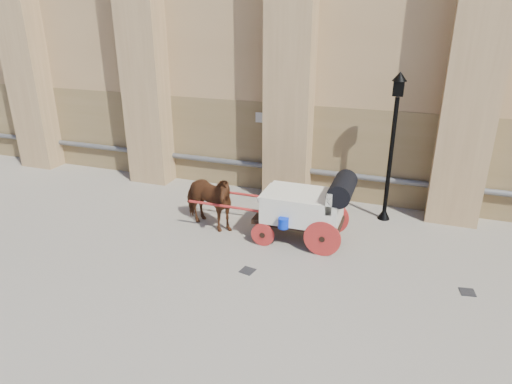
% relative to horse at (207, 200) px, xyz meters
% --- Properties ---
extents(ground, '(90.00, 90.00, 0.00)m').
position_rel_horse_xyz_m(ground, '(2.49, -0.73, -0.84)').
color(ground, slate).
rests_on(ground, ground).
extents(horse, '(2.17, 1.49, 1.68)m').
position_rel_horse_xyz_m(horse, '(0.00, 0.00, 0.00)').
color(horse, '#56311A').
rests_on(horse, ground).
extents(carriage, '(4.36, 1.55, 1.91)m').
position_rel_horse_xyz_m(carriage, '(2.83, 0.16, 0.19)').
color(carriage, black).
rests_on(carriage, ground).
extents(street_lamp, '(0.40, 0.40, 4.25)m').
position_rel_horse_xyz_m(street_lamp, '(4.64, 2.27, 1.43)').
color(street_lamp, black).
rests_on(street_lamp, ground).
extents(drain_grate_near, '(0.37, 0.37, 0.01)m').
position_rel_horse_xyz_m(drain_grate_near, '(1.87, -1.79, -0.83)').
color(drain_grate_near, black).
rests_on(drain_grate_near, ground).
extents(drain_grate_far, '(0.37, 0.37, 0.01)m').
position_rel_horse_xyz_m(drain_grate_far, '(6.73, -0.99, -0.83)').
color(drain_grate_far, black).
rests_on(drain_grate_far, ground).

